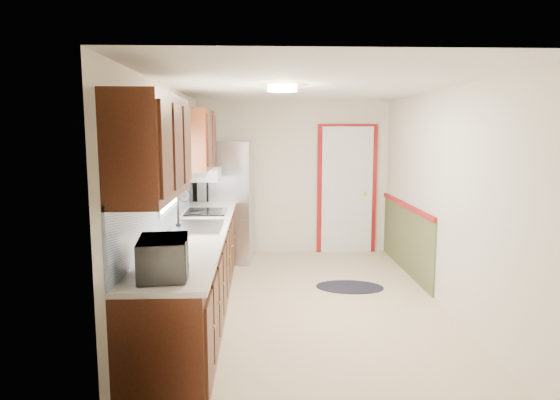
{
  "coord_description": "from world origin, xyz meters",
  "views": [
    {
      "loc": [
        -0.54,
        -5.32,
        1.94
      ],
      "look_at": [
        -0.3,
        0.33,
        1.15
      ],
      "focal_mm": 32.0,
      "sensor_mm": 36.0,
      "label": 1
    }
  ],
  "objects": [
    {
      "name": "rug",
      "position": [
        0.58,
        0.63,
        0.01
      ],
      "size": [
        0.91,
        0.66,
        0.01
      ],
      "primitive_type": "ellipsoid",
      "rotation": [
        0.0,
        0.0,
        -0.15
      ],
      "color": "black",
      "rests_on": "ground"
    },
    {
      "name": "kitchen_run",
      "position": [
        -1.24,
        -0.29,
        0.81
      ],
      "size": [
        0.63,
        4.0,
        2.2
      ],
      "color": "#39180D",
      "rests_on": "ground"
    },
    {
      "name": "refrigerator",
      "position": [
        -1.02,
        2.05,
        0.89
      ],
      "size": [
        0.8,
        0.77,
        1.78
      ],
      "rotation": [
        0.0,
        0.0,
        -0.08
      ],
      "color": "#B7B7BC",
      "rests_on": "ground"
    },
    {
      "name": "ceiling_fixture",
      "position": [
        -0.3,
        -0.2,
        2.36
      ],
      "size": [
        0.3,
        0.3,
        0.06
      ],
      "primitive_type": "cylinder",
      "color": "#FFD88C",
      "rests_on": "room_shell"
    },
    {
      "name": "back_wall_trim",
      "position": [
        0.99,
        2.21,
        0.89
      ],
      "size": [
        1.12,
        2.3,
        2.08
      ],
      "color": "maroon",
      "rests_on": "ground"
    },
    {
      "name": "microwave",
      "position": [
        -1.2,
        -1.95,
        1.11
      ],
      "size": [
        0.33,
        0.52,
        0.33
      ],
      "primitive_type": "imported",
      "rotation": [
        0.0,
        0.0,
        1.7
      ],
      "color": "white",
      "rests_on": "kitchen_run"
    },
    {
      "name": "room_shell",
      "position": [
        0.0,
        0.0,
        1.2
      ],
      "size": [
        3.2,
        5.2,
        2.52
      ],
      "color": "beige",
      "rests_on": "ground"
    },
    {
      "name": "cooktop",
      "position": [
        -1.19,
        0.75,
        0.95
      ],
      "size": [
        0.48,
        0.58,
        0.02
      ],
      "primitive_type": "cube",
      "color": "black",
      "rests_on": "kitchen_run"
    }
  ]
}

